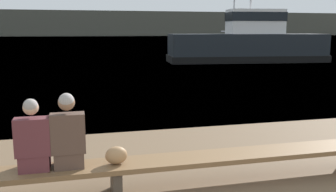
{
  "coord_description": "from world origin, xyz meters",
  "views": [
    {
      "loc": [
        -1.62,
        -1.91,
        2.22
      ],
      "look_at": [
        0.34,
        5.95,
        0.78
      ],
      "focal_mm": 40.0,
      "sensor_mm": 36.0,
      "label": 1
    }
  ],
  "objects_px": {
    "person_left": "(33,141)",
    "shopping_bag": "(116,155)",
    "tugboat_red": "(248,45)",
    "bench_main": "(116,168)",
    "moored_sailboat": "(235,46)",
    "person_right": "(68,136)"
  },
  "relations": [
    {
      "from": "person_left",
      "to": "shopping_bag",
      "type": "distance_m",
      "value": 1.08
    },
    {
      "from": "person_left",
      "to": "tugboat_red",
      "type": "xyz_separation_m",
      "value": [
        12.38,
        19.35,
        0.33
      ]
    },
    {
      "from": "bench_main",
      "to": "person_left",
      "type": "bearing_deg",
      "value": 179.72
    },
    {
      "from": "shopping_bag",
      "to": "person_left",
      "type": "bearing_deg",
      "value": 178.7
    },
    {
      "from": "shopping_bag",
      "to": "moored_sailboat",
      "type": "relative_size",
      "value": 0.04
    },
    {
      "from": "person_right",
      "to": "tugboat_red",
      "type": "distance_m",
      "value": 22.75
    },
    {
      "from": "person_right",
      "to": "moored_sailboat",
      "type": "relative_size",
      "value": 0.14
    },
    {
      "from": "bench_main",
      "to": "shopping_bag",
      "type": "xyz_separation_m",
      "value": [
        0.01,
        -0.02,
        0.19
      ]
    },
    {
      "from": "bench_main",
      "to": "tugboat_red",
      "type": "bearing_deg",
      "value": 59.63
    },
    {
      "from": "tugboat_red",
      "to": "bench_main",
      "type": "bearing_deg",
      "value": 155.82
    },
    {
      "from": "shopping_bag",
      "to": "moored_sailboat",
      "type": "bearing_deg",
      "value": 63.18
    },
    {
      "from": "person_left",
      "to": "tugboat_red",
      "type": "relative_size",
      "value": 0.08
    },
    {
      "from": "tugboat_red",
      "to": "moored_sailboat",
      "type": "xyz_separation_m",
      "value": [
        3.68,
        10.31,
        -0.56
      ]
    },
    {
      "from": "shopping_bag",
      "to": "tugboat_red",
      "type": "height_order",
      "value": "tugboat_red"
    },
    {
      "from": "bench_main",
      "to": "shopping_bag",
      "type": "height_order",
      "value": "shopping_bag"
    },
    {
      "from": "tugboat_red",
      "to": "moored_sailboat",
      "type": "distance_m",
      "value": 10.96
    },
    {
      "from": "shopping_bag",
      "to": "bench_main",
      "type": "bearing_deg",
      "value": 115.69
    },
    {
      "from": "person_left",
      "to": "shopping_bag",
      "type": "height_order",
      "value": "person_left"
    },
    {
      "from": "person_right",
      "to": "shopping_bag",
      "type": "xyz_separation_m",
      "value": [
        0.61,
        -0.02,
        -0.31
      ]
    },
    {
      "from": "shopping_bag",
      "to": "moored_sailboat",
      "type": "xyz_separation_m",
      "value": [
        15.01,
        29.69,
        0.04
      ]
    },
    {
      "from": "person_right",
      "to": "tugboat_red",
      "type": "xyz_separation_m",
      "value": [
        11.95,
        19.35,
        0.29
      ]
    },
    {
      "from": "shopping_bag",
      "to": "tugboat_red",
      "type": "distance_m",
      "value": 22.45
    }
  ]
}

